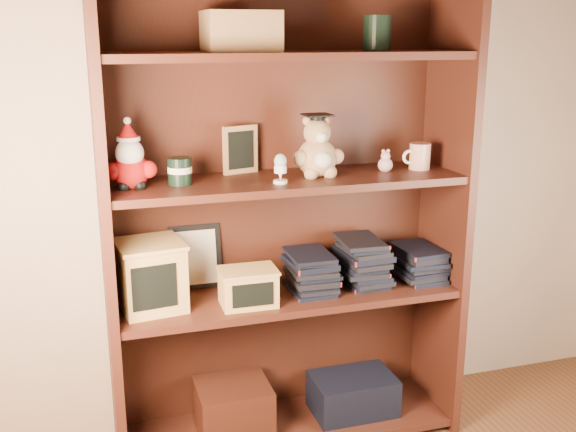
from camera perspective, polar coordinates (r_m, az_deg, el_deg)
name	(u,v)px	position (r m, az deg, el deg)	size (l,w,h in m)	color
bookcase	(283,224)	(2.28, -0.44, -0.68)	(1.20, 0.35, 1.60)	#401C12
shelf_lower	(288,296)	(2.32, 0.00, -6.76)	(1.14, 0.33, 0.02)	#401C12
shelf_upper	(288,181)	(2.20, 0.00, 2.96)	(1.14, 0.33, 0.02)	#401C12
santa_plush	(130,162)	(2.09, -13.24, 4.49)	(0.16, 0.11, 0.22)	#A50F0F
teachers_tin	(180,171)	(2.11, -9.14, 3.79)	(0.08, 0.08, 0.08)	black
chalkboard_plaque	(240,150)	(2.26, -4.06, 5.56)	(0.12, 0.08, 0.16)	#9E7547
egg_cup	(280,167)	(2.10, -0.65, 4.14)	(0.04, 0.04, 0.09)	white
grad_teddy_bear	(318,152)	(2.21, 2.53, 5.42)	(0.17, 0.15, 0.21)	tan
pink_figurine	(385,163)	(2.31, 8.24, 4.48)	(0.05, 0.05, 0.08)	#CB9F9D
teacher_mug	(419,156)	(2.37, 11.05, 4.98)	(0.10, 0.07, 0.09)	silver
certificate_frame	(195,257)	(2.34, -7.85, -3.45)	(0.18, 0.05, 0.22)	black
treats_box	(151,275)	(2.19, -11.52, -4.92)	(0.23, 0.23, 0.22)	#DAAA59
pencils_box	(248,287)	(2.19, -3.39, -6.00)	(0.19, 0.14, 0.12)	#DAAA59
book_stack_left	(310,270)	(2.31, 1.88, -4.59)	(0.14, 0.20, 0.14)	black
book_stack_mid	(362,262)	(2.37, 6.31, -3.92)	(0.14, 0.20, 0.16)	black
book_stack_right	(418,263)	(2.47, 10.94, -3.91)	(0.14, 0.20, 0.11)	black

